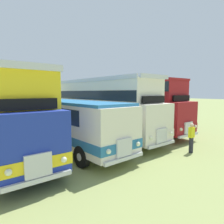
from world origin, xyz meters
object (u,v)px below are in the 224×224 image
(bus_sixth_in_row, at_px, (135,104))
(bus_fifth_in_row, at_px, (101,107))
(bus_fourth_in_row, at_px, (64,119))
(bus_third_in_row, at_px, (4,113))
(marshal_person, at_px, (191,138))

(bus_sixth_in_row, bearing_deg, bus_fifth_in_row, 175.88)
(bus_fourth_in_row, relative_size, bus_fifth_in_row, 1.00)
(bus_fifth_in_row, xyz_separation_m, bus_sixth_in_row, (3.43, -0.25, 0.11))
(bus_fourth_in_row, bearing_deg, bus_third_in_row, 178.55)
(bus_fourth_in_row, bearing_deg, bus_sixth_in_row, 2.89)
(bus_third_in_row, height_order, bus_fifth_in_row, same)
(bus_fourth_in_row, distance_m, marshal_person, 7.96)
(bus_fourth_in_row, xyz_separation_m, bus_sixth_in_row, (6.85, 0.35, 0.71))
(bus_third_in_row, relative_size, bus_sixth_in_row, 1.09)
(bus_third_in_row, height_order, marshal_person, bus_third_in_row)
(bus_third_in_row, height_order, bus_sixth_in_row, bus_third_in_row)
(bus_fifth_in_row, bearing_deg, bus_sixth_in_row, -4.12)
(bus_fourth_in_row, distance_m, bus_sixth_in_row, 6.90)
(bus_third_in_row, relative_size, bus_fourth_in_row, 0.96)
(bus_fourth_in_row, height_order, bus_fifth_in_row, bus_fifth_in_row)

